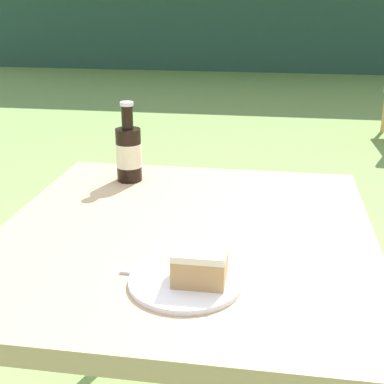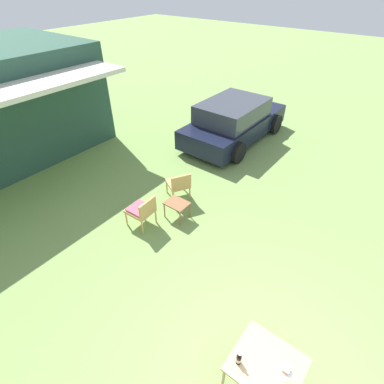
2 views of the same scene
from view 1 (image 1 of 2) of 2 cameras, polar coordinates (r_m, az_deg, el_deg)
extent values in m
cylinder|color=tan|center=(5.14, 19.85, 7.99)|extent=(0.04, 0.04, 0.36)
cube|color=tan|center=(1.16, -0.77, -4.97)|extent=(0.80, 0.86, 0.04)
cylinder|color=tan|center=(1.75, -10.39, -9.24)|extent=(0.04, 0.04, 0.68)
cylinder|color=tan|center=(1.67, 14.16, -11.03)|extent=(0.04, 0.04, 0.68)
cylinder|color=white|center=(0.95, -0.67, -9.51)|extent=(0.20, 0.20, 0.01)
cube|color=tan|center=(0.93, 0.86, -8.04)|extent=(0.09, 0.08, 0.05)
cube|color=silver|center=(0.91, 0.87, -6.35)|extent=(0.09, 0.08, 0.01)
cylinder|color=black|center=(1.44, -6.75, 3.96)|extent=(0.07, 0.07, 0.14)
cylinder|color=black|center=(1.41, -6.93, 7.91)|extent=(0.03, 0.03, 0.06)
cylinder|color=silver|center=(1.41, -6.99, 9.33)|extent=(0.03, 0.03, 0.01)
cylinder|color=beige|center=(1.44, -6.75, 3.96)|extent=(0.07, 0.07, 0.06)
cube|color=silver|center=(0.97, -2.70, -9.02)|extent=(0.17, 0.02, 0.01)
camera|label=2|loc=(4.12, -96.93, 61.51)|focal=28.00mm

